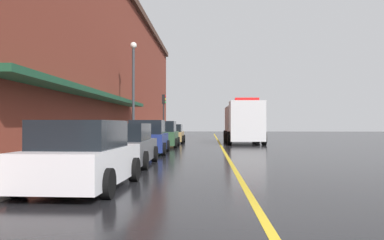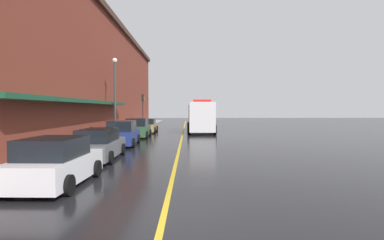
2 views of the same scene
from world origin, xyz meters
name	(u,v)px [view 1 (image 1 of 2)]	position (x,y,z in m)	size (l,w,h in m)	color
ground_plane	(220,144)	(0.00, 25.00, 0.00)	(112.00, 112.00, 0.00)	black
sidewalk_left	(139,143)	(-6.20, 25.00, 0.07)	(2.40, 70.00, 0.15)	#9E9B93
lane_center_stripe	(220,144)	(0.00, 25.00, 0.00)	(0.16, 70.00, 0.01)	gold
brick_building_left	(45,62)	(-13.19, 23.99, 6.25)	(12.77, 64.00, 12.49)	maroon
parked_car_0	(83,157)	(-3.87, 3.51, 0.77)	(2.21, 4.24, 1.63)	silver
parked_car_1	(126,146)	(-3.95, 8.97, 0.74)	(2.07, 4.93, 1.57)	#595B60
parked_car_2	(148,138)	(-4.04, 15.14, 0.82)	(2.16, 4.63, 1.75)	navy
parked_car_3	(163,135)	(-3.98, 21.26, 0.82)	(2.16, 4.31, 1.75)	#2D5133
parked_car_4	(172,134)	(-3.88, 27.30, 0.73)	(2.08, 4.68, 1.54)	#A5844C
box_truck	(243,123)	(1.90, 26.91, 1.66)	(2.91, 8.27, 3.48)	silver
parking_meter_0	(156,130)	(-5.35, 28.18, 1.06)	(0.14, 0.18, 1.33)	#4C4C51
parking_meter_1	(110,135)	(-5.35, 12.28, 1.06)	(0.14, 0.18, 1.33)	#4C4C51
parking_meter_2	(151,130)	(-5.35, 25.11, 1.06)	(0.14, 0.18, 1.33)	#4C4C51
street_lamp_left	(133,82)	(-5.95, 21.12, 4.40)	(0.44, 0.44, 6.94)	#33383D
traffic_light_near	(164,108)	(-5.29, 33.68, 3.16)	(0.38, 0.36, 4.30)	#232326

